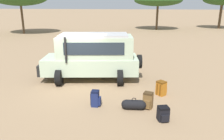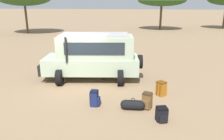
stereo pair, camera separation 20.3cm
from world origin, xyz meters
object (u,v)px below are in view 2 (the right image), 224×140
(safari_vehicle, at_px, (93,56))
(backpack_near_rear_wheel, at_px, (147,101))
(duffel_bag_low_black_case, at_px, (133,105))
(backpack_cluster_center, at_px, (161,89))
(backpack_outermost, at_px, (162,114))
(backpack_beside_front_wheel, at_px, (95,98))
(acacia_tree_left_mid, at_px, (162,0))

(safari_vehicle, xyz_separation_m, backpack_near_rear_wheel, (2.96, -3.03, -0.98))
(safari_vehicle, height_order, backpack_near_rear_wheel, safari_vehicle)
(safari_vehicle, relative_size, duffel_bag_low_black_case, 5.69)
(duffel_bag_low_black_case, bearing_deg, backpack_cluster_center, 55.26)
(backpack_near_rear_wheel, xyz_separation_m, backpack_outermost, (0.54, -0.87, -0.06))
(safari_vehicle, relative_size, backpack_outermost, 10.51)
(safari_vehicle, bearing_deg, backpack_beside_front_wheel, -74.02)
(backpack_cluster_center, bearing_deg, duffel_bag_low_black_case, -124.74)
(backpack_cluster_center, bearing_deg, backpack_near_rear_wheel, -112.06)
(backpack_beside_front_wheel, distance_m, acacia_tree_left_mid, 28.32)
(backpack_outermost, relative_size, duffel_bag_low_black_case, 0.54)
(backpack_near_rear_wheel, distance_m, acacia_tree_left_mid, 28.02)
(backpack_beside_front_wheel, height_order, acacia_tree_left_mid, acacia_tree_left_mid)
(safari_vehicle, height_order, backpack_cluster_center, safari_vehicle)
(duffel_bag_low_black_case, xyz_separation_m, acacia_tree_left_mid, (1.54, 27.88, 4.23))
(acacia_tree_left_mid, bearing_deg, backpack_outermost, -90.94)
(duffel_bag_low_black_case, height_order, acacia_tree_left_mid, acacia_tree_left_mid)
(backpack_near_rear_wheel, height_order, duffel_bag_low_black_case, backpack_near_rear_wheel)
(duffel_bag_low_black_case, distance_m, acacia_tree_left_mid, 28.24)
(backpack_cluster_center, bearing_deg, backpack_outermost, -90.82)
(safari_vehicle, distance_m, backpack_cluster_center, 4.01)
(backpack_beside_front_wheel, xyz_separation_m, backpack_near_rear_wheel, (2.05, 0.15, 0.00))
(backpack_cluster_center, relative_size, backpack_outermost, 1.25)
(backpack_beside_front_wheel, bearing_deg, duffel_bag_low_black_case, -1.00)
(backpack_outermost, bearing_deg, safari_vehicle, 131.97)
(backpack_outermost, height_order, acacia_tree_left_mid, acacia_tree_left_mid)
(backpack_beside_front_wheel, xyz_separation_m, backpack_cluster_center, (2.63, 1.56, 0.00))
(backpack_beside_front_wheel, bearing_deg, safari_vehicle, 105.98)
(duffel_bag_low_black_case, relative_size, acacia_tree_left_mid, 0.13)
(backpack_cluster_center, height_order, backpack_outermost, backpack_cluster_center)
(backpack_outermost, relative_size, acacia_tree_left_mid, 0.07)
(backpack_beside_front_wheel, height_order, backpack_near_rear_wheel, backpack_near_rear_wheel)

